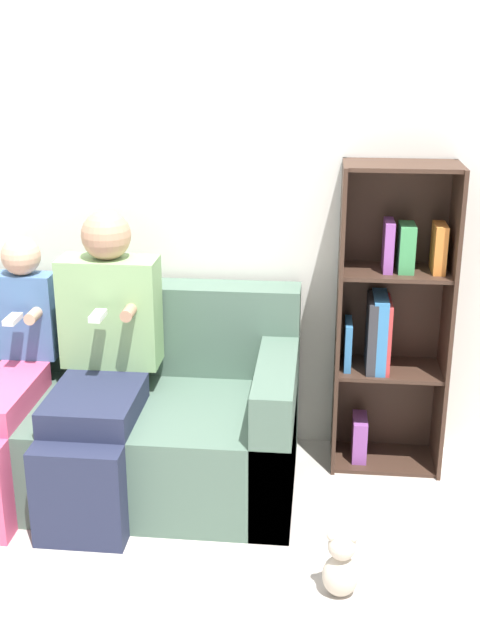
% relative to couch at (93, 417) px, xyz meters
% --- Properties ---
extents(ground_plane, '(14.00, 14.00, 0.00)m').
position_rel_couch_xyz_m(ground_plane, '(0.36, -0.53, -0.29)').
color(ground_plane, '#BCB2A8').
extents(back_wall, '(10.00, 0.06, 2.55)m').
position_rel_couch_xyz_m(back_wall, '(0.36, 0.46, 0.98)').
color(back_wall, silver).
rests_on(back_wall, ground_plane).
extents(couch, '(1.84, 0.86, 0.85)m').
position_rel_couch_xyz_m(couch, '(0.00, 0.00, 0.00)').
color(couch, '#4C6656').
rests_on(couch, ground_plane).
extents(adult_seated, '(0.43, 0.78, 1.23)m').
position_rel_couch_xyz_m(adult_seated, '(0.09, -0.11, 0.34)').
color(adult_seated, '#232842').
rests_on(adult_seated, ground_plane).
extents(child_seated, '(0.27, 0.80, 1.09)m').
position_rel_couch_xyz_m(child_seated, '(-0.31, -0.15, 0.26)').
color(child_seated, '#DB4C75').
rests_on(child_seated, ground_plane).
extents(bookshelf, '(0.50, 0.32, 1.42)m').
position_rel_couch_xyz_m(bookshelf, '(1.32, 0.29, 0.41)').
color(bookshelf, '#3D281E').
rests_on(bookshelf, ground_plane).
extents(teddy_bear, '(0.13, 0.11, 0.27)m').
position_rel_couch_xyz_m(teddy_bear, '(1.12, -0.74, -0.17)').
color(teddy_bear, beige).
rests_on(teddy_bear, ground_plane).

